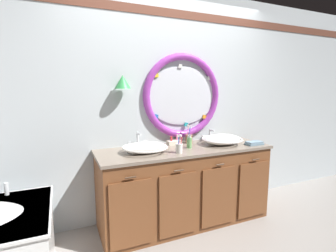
% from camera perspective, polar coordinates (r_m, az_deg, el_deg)
% --- Properties ---
extents(ground_plane, '(14.00, 14.00, 0.00)m').
position_cam_1_polar(ground_plane, '(2.87, 5.55, -22.79)').
color(ground_plane, gray).
extents(back_wall_assembly, '(6.40, 0.26, 2.60)m').
position_cam_1_polar(back_wall_assembly, '(2.99, 0.55, 5.05)').
color(back_wall_assembly, silver).
rests_on(back_wall_assembly, ground_plane).
extents(vanity_counter, '(1.90, 0.66, 0.85)m').
position_cam_1_polar(vanity_counter, '(2.89, 3.81, -13.14)').
color(vanity_counter, brown).
rests_on(vanity_counter, ground_plane).
extents(sink_basin_left, '(0.46, 0.46, 0.11)m').
position_cam_1_polar(sink_basin_left, '(2.54, -5.18, -4.83)').
color(sink_basin_left, white).
rests_on(sink_basin_left, vanity_counter).
extents(sink_basin_right, '(0.47, 0.47, 0.12)m').
position_cam_1_polar(sink_basin_right, '(2.96, 12.16, -2.96)').
color(sink_basin_right, white).
rests_on(sink_basin_right, vanity_counter).
extents(faucet_set_left, '(0.23, 0.14, 0.17)m').
position_cam_1_polar(faucet_set_left, '(2.78, -6.83, -3.45)').
color(faucet_set_left, silver).
rests_on(faucet_set_left, vanity_counter).
extents(faucet_set_right, '(0.23, 0.12, 0.15)m').
position_cam_1_polar(faucet_set_right, '(3.17, 9.49, -2.22)').
color(faucet_set_right, silver).
rests_on(faucet_set_right, vanity_counter).
extents(toothbrush_holder_left, '(0.08, 0.08, 0.19)m').
position_cam_1_polar(toothbrush_holder_left, '(2.52, 2.52, -4.88)').
color(toothbrush_holder_left, white).
rests_on(toothbrush_holder_left, vanity_counter).
extents(toothbrush_holder_right, '(0.09, 0.09, 0.22)m').
position_cam_1_polar(toothbrush_holder_right, '(2.97, 4.78, -2.78)').
color(toothbrush_holder_right, '#996647').
rests_on(toothbrush_holder_right, vanity_counter).
extents(soap_dispenser, '(0.05, 0.06, 0.15)m').
position_cam_1_polar(soap_dispenser, '(2.73, 4.85, -3.69)').
color(soap_dispenser, '#6BAD66').
rests_on(soap_dispenser, vanity_counter).
extents(folded_hand_towel, '(0.20, 0.11, 0.04)m').
position_cam_1_polar(folded_hand_towel, '(3.05, 18.96, -3.71)').
color(folded_hand_towel, '#7593A8').
rests_on(folded_hand_towel, vanity_counter).
extents(toiletry_basket, '(0.16, 0.09, 0.11)m').
position_cam_1_polar(toiletry_basket, '(2.90, 1.41, -3.66)').
color(toiletry_basket, beige).
rests_on(toiletry_basket, vanity_counter).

